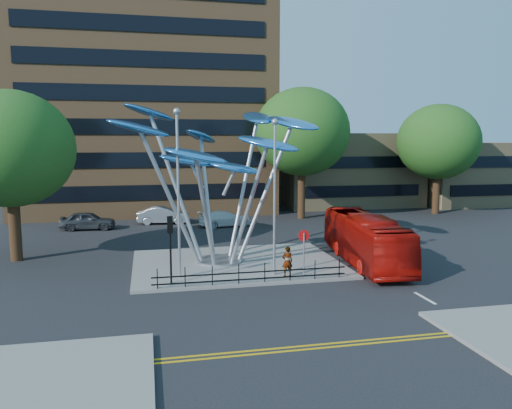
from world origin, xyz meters
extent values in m
plane|color=black|center=(0.00, 0.00, 0.00)|extent=(120.00, 120.00, 0.00)
cube|color=slate|center=(-1.00, 6.00, 0.07)|extent=(12.00, 9.00, 0.15)
cube|color=gold|center=(0.00, -6.00, 0.01)|extent=(40.00, 0.12, 0.01)
cube|color=gold|center=(0.00, -6.30, 0.01)|extent=(40.00, 0.12, 0.01)
cube|color=olive|center=(-6.00, 32.00, 15.00)|extent=(25.00, 15.00, 30.00)
cube|color=tan|center=(16.00, 30.00, 4.00)|extent=(15.00, 8.00, 8.00)
cube|color=tan|center=(30.00, 28.00, 3.50)|extent=(12.00, 8.00, 7.00)
cylinder|color=black|center=(8.00, 22.00, 2.86)|extent=(0.70, 0.70, 5.72)
ellipsoid|color=#1E4313|center=(8.00, 22.00, 8.06)|extent=(8.80, 8.80, 8.10)
cylinder|color=black|center=(-14.00, 10.00, 2.42)|extent=(0.70, 0.70, 4.84)
ellipsoid|color=#1E4313|center=(-14.00, 10.00, 6.82)|extent=(7.60, 7.60, 6.99)
cylinder|color=black|center=(22.00, 22.00, 2.53)|extent=(0.70, 0.70, 5.06)
ellipsoid|color=#1E4313|center=(22.00, 22.00, 7.13)|extent=(8.00, 8.00, 7.36)
cylinder|color=#9EA0A5|center=(-2.00, 6.50, 0.21)|extent=(2.80, 2.80, 0.12)
cylinder|color=#9EA0A5|center=(-3.20, 5.90, 4.05)|extent=(0.24, 0.24, 7.80)
ellipsoid|color=#3183D6|center=(-6.40, 4.90, 7.95)|extent=(3.92, 2.95, 1.39)
cylinder|color=#9EA0A5|center=(-2.40, 5.50, 3.35)|extent=(0.24, 0.24, 6.40)
ellipsoid|color=#3183D6|center=(-3.60, 3.30, 6.55)|extent=(3.47, 1.78, 1.31)
cylinder|color=#9EA0A5|center=(-1.40, 5.70, 3.65)|extent=(0.24, 0.24, 7.00)
ellipsoid|color=#3183D6|center=(0.40, 4.10, 7.15)|extent=(3.81, 3.11, 1.36)
cylinder|color=#9EA0A5|center=(-0.80, 6.50, 4.25)|extent=(0.24, 0.24, 8.20)
ellipsoid|color=#3183D6|center=(2.60, 6.90, 8.35)|extent=(3.52, 4.06, 1.44)
cylinder|color=#9EA0A5|center=(-1.20, 7.40, 4.45)|extent=(0.24, 0.24, 8.60)
ellipsoid|color=#3183D6|center=(1.00, 9.40, 8.75)|extent=(2.21, 3.79, 1.39)
cylinder|color=#9EA0A5|center=(-2.20, 7.50, 3.85)|extent=(0.24, 0.24, 7.40)
ellipsoid|color=#3183D6|center=(-2.60, 10.10, 7.55)|extent=(3.02, 3.71, 1.34)
cylinder|color=#9EA0A5|center=(-3.00, 6.90, 4.55)|extent=(0.24, 0.24, 8.80)
ellipsoid|color=#3183D6|center=(-5.80, 8.30, 8.95)|extent=(3.88, 3.60, 1.42)
ellipsoid|color=#3183D6|center=(-3.80, 6.70, 6.15)|extent=(3.40, 1.96, 1.13)
ellipsoid|color=#3183D6|center=(-1.10, 6.10, 5.75)|extent=(3.39, 2.16, 1.11)
cylinder|color=#9EA0A5|center=(-4.50, 3.50, 4.40)|extent=(0.14, 0.14, 8.50)
sphere|color=#9EA0A5|center=(-4.50, 3.50, 8.77)|extent=(0.36, 0.36, 0.36)
cylinder|color=#9EA0A5|center=(0.50, 3.00, 4.15)|extent=(0.14, 0.14, 8.00)
sphere|color=#9EA0A5|center=(0.50, 3.00, 8.27)|extent=(0.36, 0.36, 0.36)
cylinder|color=black|center=(-5.00, 2.50, 1.75)|extent=(0.10, 0.10, 3.20)
cube|color=black|center=(-5.00, 2.50, 3.15)|extent=(0.28, 0.18, 0.85)
sphere|color=#FF0C0C|center=(-5.00, 2.50, 3.43)|extent=(0.18, 0.18, 0.18)
cylinder|color=#9EA0A5|center=(2.00, 2.50, 1.30)|extent=(0.08, 0.08, 2.30)
cylinder|color=red|center=(2.00, 2.53, 2.30)|extent=(0.60, 0.04, 0.60)
cube|color=white|center=(2.00, 2.55, 2.30)|extent=(0.42, 0.03, 0.10)
cylinder|color=black|center=(-5.70, 1.70, 0.65)|extent=(0.05, 0.05, 1.00)
cylinder|color=black|center=(-4.36, 1.70, 0.65)|extent=(0.05, 0.05, 1.00)
cylinder|color=black|center=(-3.01, 1.70, 0.65)|extent=(0.05, 0.05, 1.00)
cylinder|color=black|center=(-1.67, 1.70, 0.65)|extent=(0.05, 0.05, 1.00)
cylinder|color=black|center=(-0.33, 1.70, 0.65)|extent=(0.05, 0.05, 1.00)
cylinder|color=black|center=(1.01, 1.70, 0.65)|extent=(0.05, 0.05, 1.00)
cylinder|color=black|center=(2.36, 1.70, 0.65)|extent=(0.05, 0.05, 1.00)
cylinder|color=black|center=(3.70, 1.70, 0.65)|extent=(0.05, 0.05, 1.00)
cube|color=black|center=(-1.00, 1.70, 0.70)|extent=(10.00, 0.06, 0.06)
cube|color=black|center=(-1.00, 1.70, 0.35)|extent=(10.00, 0.06, 0.06)
imported|color=#A00C07|center=(6.60, 4.90, 1.45)|extent=(3.58, 10.63, 2.90)
imported|color=gray|center=(1.09, 2.50, 0.96)|extent=(0.60, 0.41, 1.61)
imported|color=#3C3F43|center=(-10.92, 20.07, 0.75)|extent=(4.49, 2.05, 1.49)
imported|color=#B4B7BD|center=(-4.73, 21.69, 0.75)|extent=(4.65, 1.97, 1.49)
imported|color=white|center=(0.38, 19.23, 0.66)|extent=(4.77, 2.57, 1.31)
camera|label=1|loc=(-6.04, -22.32, 7.38)|focal=35.00mm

